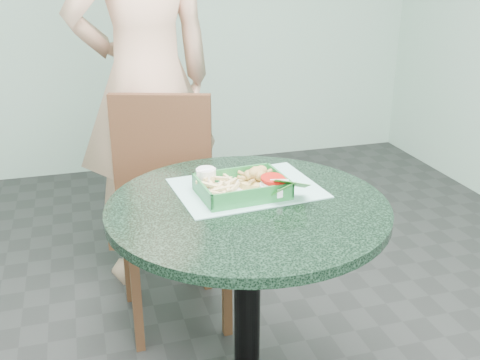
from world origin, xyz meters
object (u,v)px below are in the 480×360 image
object	(u,v)px
food_basket	(242,196)
cafe_table	(247,259)
crab_sandwich	(257,182)
sauce_ramekin	(208,178)
dining_chair	(168,195)
diner_person	(143,29)

from	to	relation	value
food_basket	cafe_table	bearing A→B (deg)	-90.38
crab_sandwich	sauce_ramekin	world-z (taller)	crab_sandwich
food_basket	dining_chair	bearing A→B (deg)	102.36
diner_person	sauce_ramekin	size ratio (longest dim) A/B	37.48
food_basket	crab_sandwich	size ratio (longest dim) A/B	2.40
cafe_table	diner_person	world-z (taller)	diner_person
food_basket	crab_sandwich	distance (m)	0.07
dining_chair	crab_sandwich	bearing A→B (deg)	-54.47
cafe_table	crab_sandwich	xyz separation A→B (m)	(0.05, 0.08, 0.22)
cafe_table	food_basket	xyz separation A→B (m)	(0.00, 0.06, 0.19)
sauce_ramekin	cafe_table	bearing A→B (deg)	-60.31
crab_sandwich	sauce_ramekin	xyz separation A→B (m)	(-0.14, 0.07, 0.00)
diner_person	food_basket	bearing A→B (deg)	82.91
cafe_table	crab_sandwich	world-z (taller)	crab_sandwich
diner_person	crab_sandwich	world-z (taller)	diner_person
dining_chair	diner_person	distance (m)	0.71
dining_chair	food_basket	distance (m)	0.67
cafe_table	dining_chair	bearing A→B (deg)	101.25
food_basket	sauce_ramekin	world-z (taller)	sauce_ramekin
sauce_ramekin	diner_person	bearing A→B (deg)	94.66
dining_chair	sauce_ramekin	world-z (taller)	dining_chair
crab_sandwich	diner_person	bearing A→B (deg)	102.68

